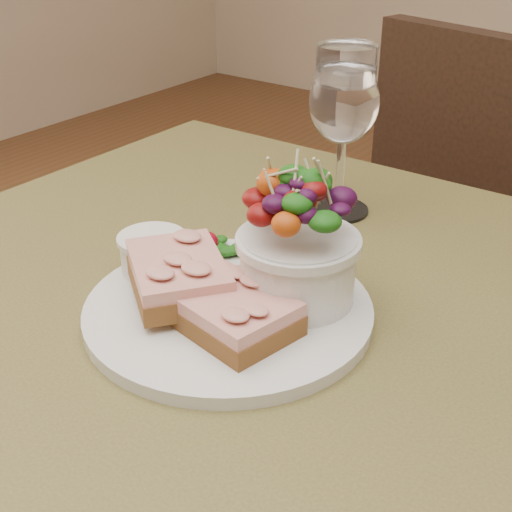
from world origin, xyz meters
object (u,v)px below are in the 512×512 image
Objects in this scene: ramekin at (153,251)px; salad_bowl at (298,238)px; sandwich_front at (232,312)px; cafe_table at (240,402)px; dinner_plate at (228,310)px; wine_glass at (344,107)px; sandwich_back at (178,275)px; chair_far at (508,356)px.

ramekin is 0.47× the size of salad_bowl.
ramekin is (-0.12, 0.03, 0.01)m from sandwich_front.
cafe_table is at bearing 1.78° from ramekin.
cafe_table is 0.11m from dinner_plate.
salad_bowl reaches higher than dinner_plate.
ramekin is at bearing -164.39° from salad_bowl.
sandwich_front is at bearing -14.98° from ramekin.
sandwich_front is 0.09m from salad_bowl.
wine_glass is (-0.04, 0.25, 0.12)m from dinner_plate.
sandwich_front is 0.87× the size of sandwich_back.
chair_far is at bearing 77.68° from ramekin.
wine_glass is (0.06, 0.24, 0.09)m from ramekin.
cafe_table is 0.18m from salad_bowl.
wine_glass is (-0.06, 0.27, 0.10)m from sandwich_front.
wine_glass reaches higher than dinner_plate.
chair_far is 6.84× the size of sandwich_back.
chair_far is at bearing 97.67° from sandwich_front.
sandwich_back is at bearing -176.84° from sandwich_front.
wine_glass reaches higher than chair_far.
sandwich_back is 0.28m from wine_glass.
salad_bowl is at bearing 47.14° from dinner_plate.
chair_far is 7.90× the size of sandwich_front.
sandwich_back is 0.11m from salad_bowl.
chair_far is 0.88m from salad_bowl.
dinner_plate is 1.92× the size of sandwich_back.
chair_far reaches higher than ramekin.
sandwich_back reaches higher than ramekin.
wine_glass is (-0.10, -0.50, 0.58)m from chair_far.
chair_far is (0.06, 0.74, -0.36)m from cafe_table.
dinner_plate is 0.28m from wine_glass.
chair_far is 5.14× the size of wine_glass.
wine_glass reaches higher than ramekin.
dinner_plate is at bearing 57.77° from sandwich_back.
chair_far is 3.56× the size of dinner_plate.
wine_glass reaches higher than sandwich_back.
cafe_table is at bearing 66.14° from sandwich_back.
salad_bowl is (0.08, 0.06, 0.04)m from sandwich_back.
chair_far is 0.88m from dinner_plate.
wine_glass is at bearing 110.87° from salad_bowl.
sandwich_back is at bearing -150.52° from cafe_table.
cafe_table is at bearing -137.12° from salad_bowl.
salad_bowl is at bearing 15.61° from ramekin.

